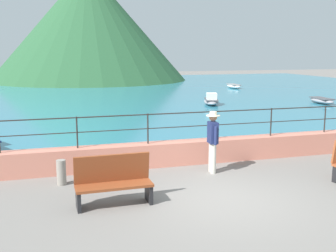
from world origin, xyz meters
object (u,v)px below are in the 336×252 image
(boat_0, at_px, (322,100))
(boat_3, at_px, (211,100))
(person_walking, at_px, (213,139))
(boat_1, at_px, (234,86))
(bench_main, at_px, (113,180))
(bollard, at_px, (61,172))

(boat_0, bearing_deg, boat_3, 168.75)
(person_walking, bearing_deg, boat_1, 63.26)
(boat_0, bearing_deg, bench_main, -138.87)
(bench_main, height_order, bollard, bench_main)
(person_walking, relative_size, boat_3, 0.71)
(bench_main, distance_m, bollard, 2.06)
(bollard, bearing_deg, boat_3, 54.26)
(bench_main, relative_size, boat_0, 0.73)
(bench_main, xyz_separation_m, person_walking, (3.06, 1.64, 0.42))
(bench_main, xyz_separation_m, bollard, (-1.08, 1.74, -0.23))
(bench_main, xyz_separation_m, boat_3, (8.64, 15.24, -0.23))
(bollard, bearing_deg, boat_1, 55.86)
(bench_main, height_order, boat_0, bench_main)
(person_walking, height_order, boat_1, person_walking)
(person_walking, bearing_deg, boat_0, 43.66)
(bollard, bearing_deg, bench_main, -58.25)
(bollard, xyz_separation_m, boat_1, (16.30, 24.04, -0.07))
(boat_3, bearing_deg, person_walking, -112.31)
(boat_1, bearing_deg, bench_main, -120.57)
(bench_main, height_order, boat_3, bench_main)
(boat_1, height_order, boat_3, boat_3)
(bench_main, bearing_deg, bollard, 121.75)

